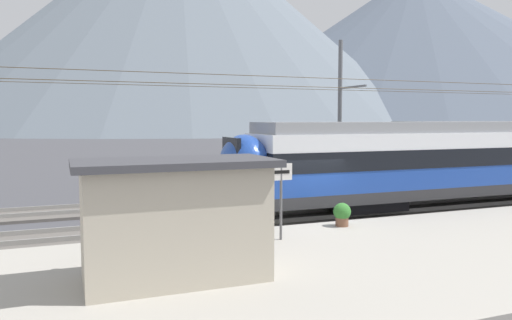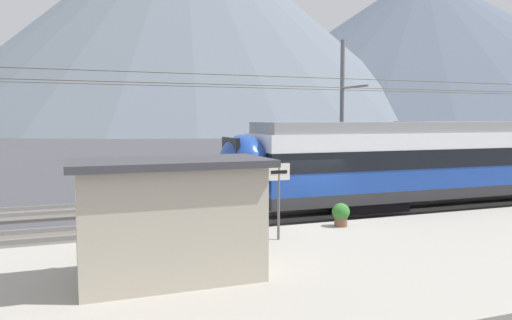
{
  "view_description": "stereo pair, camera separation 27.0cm",
  "coord_description": "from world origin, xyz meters",
  "px_view_note": "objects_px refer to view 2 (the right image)",
  "views": [
    {
      "loc": [
        -8.47,
        -15.92,
        3.95
      ],
      "look_at": [
        -1.11,
        2.83,
        2.3
      ],
      "focal_mm": 34.82,
      "sensor_mm": 36.0,
      "label": 1
    },
    {
      "loc": [
        -8.22,
        -16.02,
        3.95
      ],
      "look_at": [
        -1.11,
        2.83,
        2.3
      ],
      "focal_mm": 34.82,
      "sensor_mm": 36.0,
      "label": 2
    }
  ],
  "objects_px": {
    "potted_plant_platform_edge": "(341,213)",
    "platform_shelter": "(171,219)",
    "catenary_mast_far_side": "(344,113)",
    "handbag_beside_passenger": "(127,257)",
    "train_near_platform": "(498,157)",
    "platform_sign": "(279,184)",
    "passenger_walking": "(92,231)"
  },
  "relations": [
    {
      "from": "catenary_mast_far_side",
      "to": "platform_shelter",
      "type": "distance_m",
      "value": 18.38
    },
    {
      "from": "train_near_platform",
      "to": "catenary_mast_far_side",
      "type": "height_order",
      "value": "catenary_mast_far_side"
    },
    {
      "from": "train_near_platform",
      "to": "potted_plant_platform_edge",
      "type": "distance_m",
      "value": 10.4
    },
    {
      "from": "potted_plant_platform_edge",
      "to": "platform_shelter",
      "type": "xyz_separation_m",
      "value": [
        -6.46,
        -3.52,
        0.94
      ]
    },
    {
      "from": "train_near_platform",
      "to": "platform_sign",
      "type": "height_order",
      "value": "train_near_platform"
    },
    {
      "from": "potted_plant_platform_edge",
      "to": "handbag_beside_passenger",
      "type": "bearing_deg",
      "value": -165.6
    },
    {
      "from": "platform_shelter",
      "to": "train_near_platform",
      "type": "bearing_deg",
      "value": 21.25
    },
    {
      "from": "platform_sign",
      "to": "handbag_beside_passenger",
      "type": "bearing_deg",
      "value": -168.83
    },
    {
      "from": "passenger_walking",
      "to": "handbag_beside_passenger",
      "type": "xyz_separation_m",
      "value": [
        0.84,
        0.28,
        -0.8
      ]
    },
    {
      "from": "train_near_platform",
      "to": "passenger_walking",
      "type": "xyz_separation_m",
      "value": [
        -17.99,
        -4.98,
        -0.94
      ]
    },
    {
      "from": "platform_sign",
      "to": "platform_shelter",
      "type": "height_order",
      "value": "platform_shelter"
    },
    {
      "from": "catenary_mast_far_side",
      "to": "potted_plant_platform_edge",
      "type": "height_order",
      "value": "catenary_mast_far_side"
    },
    {
      "from": "passenger_walking",
      "to": "potted_plant_platform_edge",
      "type": "bearing_deg",
      "value": 14.82
    },
    {
      "from": "train_near_platform",
      "to": "platform_sign",
      "type": "distance_m",
      "value": 13.17
    },
    {
      "from": "platform_sign",
      "to": "handbag_beside_passenger",
      "type": "relative_size",
      "value": 5.73
    },
    {
      "from": "platform_sign",
      "to": "potted_plant_platform_edge",
      "type": "xyz_separation_m",
      "value": [
        2.71,
        0.97,
        -1.24
      ]
    },
    {
      "from": "catenary_mast_far_side",
      "to": "handbag_beside_passenger",
      "type": "height_order",
      "value": "catenary_mast_far_side"
    },
    {
      "from": "passenger_walking",
      "to": "potted_plant_platform_edge",
      "type": "distance_m",
      "value": 8.38
    },
    {
      "from": "train_near_platform",
      "to": "passenger_walking",
      "type": "height_order",
      "value": "train_near_platform"
    },
    {
      "from": "catenary_mast_far_side",
      "to": "potted_plant_platform_edge",
      "type": "xyz_separation_m",
      "value": [
        -5.89,
        -9.84,
        -3.55
      ]
    },
    {
      "from": "train_near_platform",
      "to": "potted_plant_platform_edge",
      "type": "relative_size",
      "value": 33.02
    },
    {
      "from": "catenary_mast_far_side",
      "to": "passenger_walking",
      "type": "height_order",
      "value": "catenary_mast_far_side"
    },
    {
      "from": "potted_plant_platform_edge",
      "to": "platform_sign",
      "type": "bearing_deg",
      "value": -160.42
    },
    {
      "from": "catenary_mast_far_side",
      "to": "potted_plant_platform_edge",
      "type": "relative_size",
      "value": 62.09
    },
    {
      "from": "handbag_beside_passenger",
      "to": "platform_shelter",
      "type": "bearing_deg",
      "value": -64.53
    },
    {
      "from": "train_near_platform",
      "to": "passenger_walking",
      "type": "distance_m",
      "value": 18.69
    },
    {
      "from": "train_near_platform",
      "to": "platform_sign",
      "type": "relative_size",
      "value": 11.42
    },
    {
      "from": "train_near_platform",
      "to": "handbag_beside_passenger",
      "type": "xyz_separation_m",
      "value": [
        -17.15,
        -4.7,
        -1.75
      ]
    },
    {
      "from": "catenary_mast_far_side",
      "to": "handbag_beside_passenger",
      "type": "distance_m",
      "value": 18.01
    },
    {
      "from": "passenger_walking",
      "to": "platform_shelter",
      "type": "bearing_deg",
      "value": -40.29
    },
    {
      "from": "potted_plant_platform_edge",
      "to": "train_near_platform",
      "type": "bearing_deg",
      "value": 15.99
    },
    {
      "from": "handbag_beside_passenger",
      "to": "potted_plant_platform_edge",
      "type": "distance_m",
      "value": 7.49
    }
  ]
}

